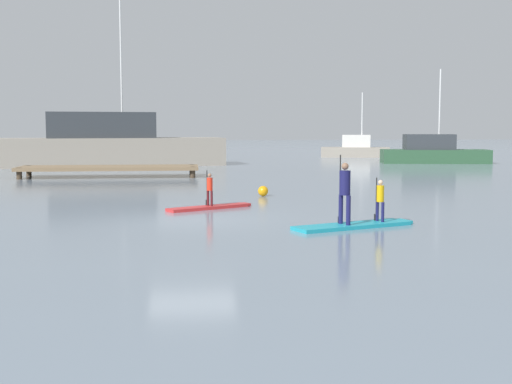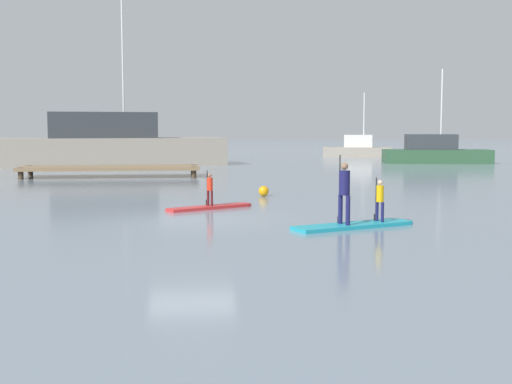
{
  "view_description": "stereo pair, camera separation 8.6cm",
  "coord_description": "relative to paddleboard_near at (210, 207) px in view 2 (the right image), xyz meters",
  "views": [
    {
      "loc": [
        -0.23,
        -19.32,
        2.66
      ],
      "look_at": [
        2.0,
        1.25,
        0.67
      ],
      "focal_mm": 47.27,
      "sensor_mm": 36.0,
      "label": 1
    },
    {
      "loc": [
        -0.15,
        -19.33,
        2.66
      ],
      "look_at": [
        2.0,
        1.25,
        0.67
      ],
      "focal_mm": 47.27,
      "sensor_mm": 36.0,
      "label": 2
    }
  ],
  "objects": [
    {
      "name": "mooring_buoy_near",
      "position": [
        2.21,
        3.84,
        0.15
      ],
      "size": [
        0.4,
        0.4,
        0.4
      ],
      "primitive_type": "sphere",
      "color": "orange",
      "rests_on": "ground"
    },
    {
      "name": "paddler_child_solo",
      "position": [
        -0.01,
        0.01,
        0.64
      ],
      "size": [
        0.26,
        0.34,
        1.15
      ],
      "color": "#4C1419",
      "rests_on": "paddleboard_near"
    },
    {
      "name": "paddler_adult",
      "position": [
        3.37,
        -4.61,
        0.99
      ],
      "size": [
        0.38,
        0.49,
        1.83
      ],
      "color": "#19194C",
      "rests_on": "paddleboard_far"
    },
    {
      "name": "paddler_child_front",
      "position": [
        4.46,
        -4.16,
        0.69
      ],
      "size": [
        0.26,
        0.38,
        1.19
      ],
      "color": "#19194C",
      "rests_on": "paddleboard_far"
    },
    {
      "name": "paddleboard_far",
      "position": [
        3.67,
        -4.49,
        0.0
      ],
      "size": [
        3.54,
        1.99,
        0.1
      ],
      "color": "#1E9EB2",
      "rests_on": "ground"
    },
    {
      "name": "floating_dock",
      "position": [
        -4.79,
        14.7,
        0.43
      ],
      "size": [
        9.45,
        2.78,
        0.58
      ],
      "color": "#846B4C",
      "rests_on": "ground"
    },
    {
      "name": "ground_plane",
      "position": [
        -0.62,
        -2.57,
        -0.05
      ],
      "size": [
        240.0,
        240.0,
        0.0
      ],
      "primitive_type": "plane",
      "color": "gray"
    },
    {
      "name": "fishing_boat_green_midground",
      "position": [
        17.55,
        26.22,
        0.78
      ],
      "size": [
        8.05,
        3.46,
        6.89
      ],
      "color": "#2D5638",
      "rests_on": "ground"
    },
    {
      "name": "paddleboard_near",
      "position": [
        0.0,
        0.0,
        0.0
      ],
      "size": [
        2.85,
        1.94,
        0.1
      ],
      "color": "red",
      "rests_on": "ground"
    },
    {
      "name": "fishing_boat_white_large",
      "position": [
        -6.14,
        25.39,
        1.39
      ],
      "size": [
        16.31,
        6.53,
        13.1
      ],
      "color": "#9E9384",
      "rests_on": "ground"
    },
    {
      "name": "motor_boat_small_navy",
      "position": [
        14.34,
        36.49,
        0.66
      ],
      "size": [
        6.15,
        2.9,
        5.68
      ],
      "color": "#9E9384",
      "rests_on": "ground"
    }
  ]
}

